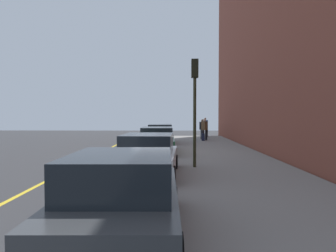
{
  "coord_description": "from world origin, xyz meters",
  "views": [
    {
      "loc": [
        -16.9,
        -0.91,
        2.12
      ],
      "look_at": [
        2.06,
        -0.61,
        1.5
      ],
      "focal_mm": 33.68,
      "sensor_mm": 36.0,
      "label": 1
    }
  ],
  "objects": [
    {
      "name": "pedestrian_brown_coat",
      "position": [
        8.48,
        -3.45,
        1.08
      ],
      "size": [
        0.55,
        0.51,
        1.74
      ],
      "color": "black",
      "rests_on": "sidewalk"
    },
    {
      "name": "building_facade",
      "position": [
        0.0,
        -6.05,
        7.5
      ],
      "size": [
        32.0,
        0.8,
        15.0
      ],
      "primitive_type": "cube",
      "color": "brown",
      "rests_on": "ground"
    },
    {
      "name": "parked_car_silver",
      "position": [
        5.39,
        -0.0,
        0.76
      ],
      "size": [
        4.44,
        1.97,
        1.51
      ],
      "color": "black",
      "rests_on": "ground"
    },
    {
      "name": "snow_bank_curb",
      "position": [
        4.96,
        -0.7,
        0.11
      ],
      "size": [
        8.83,
        0.56,
        0.22
      ],
      "primitive_type": "cube",
      "color": "white",
      "rests_on": "ground"
    },
    {
      "name": "parked_car_green",
      "position": [
        -0.09,
        -0.06,
        0.76
      ],
      "size": [
        4.46,
        1.96,
        1.51
      ],
      "color": "black",
      "rests_on": "ground"
    },
    {
      "name": "traffic_light_pole",
      "position": [
        -4.85,
        -1.74,
        2.95
      ],
      "size": [
        0.35,
        0.26,
        4.12
      ],
      "color": "#2D2D19",
      "rests_on": "sidewalk"
    },
    {
      "name": "pedestrian_blue_coat",
      "position": [
        12.16,
        -3.87,
        1.1
      ],
      "size": [
        0.57,
        0.55,
        1.79
      ],
      "color": "black",
      "rests_on": "sidewalk"
    },
    {
      "name": "pedestrian_black_coat",
      "position": [
        9.8,
        -3.41,
        1.04
      ],
      "size": [
        0.54,
        0.52,
        1.68
      ],
      "color": "black",
      "rests_on": "sidewalk"
    },
    {
      "name": "parked_car_charcoal",
      "position": [
        -11.77,
        -0.07,
        0.76
      ],
      "size": [
        4.16,
        1.96,
        1.51
      ],
      "color": "black",
      "rests_on": "ground"
    },
    {
      "name": "sidewalk",
      "position": [
        0.0,
        -3.3,
        0.07
      ],
      "size": [
        28.0,
        4.6,
        0.15
      ],
      "primitive_type": "cube",
      "color": "gray",
      "rests_on": "ground"
    },
    {
      "name": "rolling_suitcase",
      "position": [
        8.01,
        -3.3,
        0.44
      ],
      "size": [
        0.34,
        0.22,
        0.93
      ],
      "color": "#191E38",
      "rests_on": "sidewalk"
    },
    {
      "name": "lane_stripe_centre",
      "position": [
        0.0,
        3.2,
        0.0
      ],
      "size": [
        28.0,
        0.14,
        0.01
      ],
      "primitive_type": "cube",
      "color": "gold",
      "rests_on": "ground"
    },
    {
      "name": "ground_plane",
      "position": [
        0.0,
        0.0,
        0.0
      ],
      "size": [
        56.0,
        56.0,
        0.0
      ],
      "primitive_type": "plane",
      "color": "#333335"
    },
    {
      "name": "parked_car_white",
      "position": [
        -6.38,
        -0.08,
        0.76
      ],
      "size": [
        4.28,
        2.02,
        1.51
      ],
      "color": "black",
      "rests_on": "ground"
    }
  ]
}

